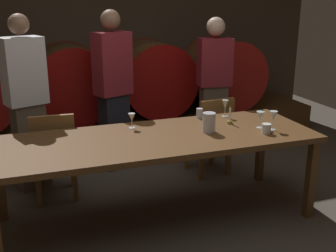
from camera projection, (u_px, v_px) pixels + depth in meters
name	position (u px, v px, depth m)	size (l,w,h in m)	color
ground_plane	(170.00, 228.00, 3.59)	(8.11, 8.11, 0.00)	#4C443A
back_wall	(101.00, 29.00, 5.72)	(6.24, 0.24, 2.94)	#473A2D
barrel_shelf	(113.00, 129.00, 5.60)	(5.61, 0.90, 0.39)	brown
wine_barrel_center_left	(71.00, 83.00, 5.24)	(0.96, 0.89, 0.96)	#513319
wine_barrel_center_right	(153.00, 78.00, 5.58)	(0.96, 0.89, 0.96)	brown
wine_barrel_far_right	(222.00, 73.00, 5.90)	(0.96, 0.89, 0.96)	brown
dining_table	(156.00, 144.00, 3.55)	(2.74, 0.96, 0.77)	brown
chair_left	(54.00, 152.00, 3.97)	(0.42, 0.42, 0.88)	brown
chair_right	(211.00, 132.00, 4.54)	(0.44, 0.44, 0.88)	brown
guest_left	(27.00, 103.00, 4.11)	(0.44, 0.36, 1.75)	brown
guest_center	(113.00, 90.00, 4.61)	(0.44, 0.36, 1.77)	black
guest_right	(214.00, 87.00, 4.98)	(0.41, 0.29, 1.68)	brown
candle_center	(230.00, 119.00, 3.88)	(0.05, 0.05, 0.17)	olive
pitcher	(209.00, 122.00, 3.63)	(0.11, 0.11, 0.17)	silver
wine_glass_far_left	(132.00, 118.00, 3.73)	(0.06, 0.06, 0.14)	white
wine_glass_center_left	(225.00, 105.00, 4.08)	(0.06, 0.06, 0.17)	silver
wine_glass_center_right	(260.00, 116.00, 3.73)	(0.07, 0.07, 0.15)	silver
wine_glass_far_right	(273.00, 116.00, 3.67)	(0.07, 0.07, 0.17)	silver
cup_left	(200.00, 113.00, 4.07)	(0.06, 0.06, 0.09)	silver
cup_right	(266.00, 129.00, 3.61)	(0.08, 0.08, 0.09)	white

